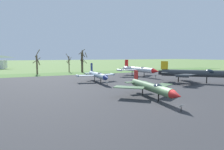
{
  "coord_description": "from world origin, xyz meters",
  "views": [
    {
      "loc": [
        -15.97,
        -17.58,
        6.32
      ],
      "look_at": [
        -0.78,
        15.53,
        2.59
      ],
      "focal_mm": 29.48,
      "sensor_mm": 36.0,
      "label": 1
    }
  ],
  "objects_px": {
    "jet_fighter_front_right": "(193,73)",
    "jet_fighter_rear_left": "(151,87)",
    "jet_fighter_rear_center": "(139,69)",
    "info_placard_rear_center": "(156,76)",
    "info_placard_rear_left": "(181,107)",
    "info_placard_front_left": "(107,83)",
    "jet_fighter_front_left": "(98,75)"
  },
  "relations": [
    {
      "from": "info_placard_front_left",
      "to": "info_placard_rear_center",
      "type": "bearing_deg",
      "value": 20.11
    },
    {
      "from": "jet_fighter_rear_center",
      "to": "jet_fighter_front_right",
      "type": "bearing_deg",
      "value": -77.34
    },
    {
      "from": "info_placard_front_left",
      "to": "jet_fighter_rear_center",
      "type": "xyz_separation_m",
      "value": [
        16.55,
        13.62,
        1.58
      ]
    },
    {
      "from": "jet_fighter_front_left",
      "to": "info_placard_front_left",
      "type": "bearing_deg",
      "value": -92.08
    },
    {
      "from": "jet_fighter_rear_center",
      "to": "info_placard_rear_center",
      "type": "distance_m",
      "value": 7.43
    },
    {
      "from": "info_placard_front_left",
      "to": "jet_fighter_rear_left",
      "type": "relative_size",
      "value": 0.08
    },
    {
      "from": "jet_fighter_front_right",
      "to": "jet_fighter_rear_left",
      "type": "bearing_deg",
      "value": -154.06
    },
    {
      "from": "jet_fighter_front_right",
      "to": "info_placard_rear_left",
      "type": "relative_size",
      "value": 16.51
    },
    {
      "from": "jet_fighter_front_left",
      "to": "info_placard_rear_left",
      "type": "relative_size",
      "value": 15.43
    },
    {
      "from": "jet_fighter_front_right",
      "to": "info_placard_rear_center",
      "type": "height_order",
      "value": "jet_fighter_front_right"
    },
    {
      "from": "info_placard_front_left",
      "to": "jet_fighter_rear_center",
      "type": "relative_size",
      "value": 0.06
    },
    {
      "from": "jet_fighter_rear_left",
      "to": "info_placard_rear_left",
      "type": "distance_m",
      "value": 6.77
    },
    {
      "from": "info_placard_front_left",
      "to": "jet_fighter_rear_left",
      "type": "bearing_deg",
      "value": -83.57
    },
    {
      "from": "info_placard_front_left",
      "to": "info_placard_rear_center",
      "type": "distance_m",
      "value": 18.66
    },
    {
      "from": "jet_fighter_front_left",
      "to": "jet_fighter_rear_center",
      "type": "xyz_separation_m",
      "value": [
        16.33,
        7.42,
        0.4
      ]
    },
    {
      "from": "info_placard_rear_center",
      "to": "info_placard_rear_left",
      "type": "height_order",
      "value": "info_placard_rear_center"
    },
    {
      "from": "info_placard_rear_center",
      "to": "jet_fighter_rear_left",
      "type": "relative_size",
      "value": 0.09
    },
    {
      "from": "jet_fighter_rear_center",
      "to": "info_placard_rear_left",
      "type": "xyz_separation_m",
      "value": [
        -15.82,
        -33.28,
        -1.66
      ]
    },
    {
      "from": "info_placard_front_left",
      "to": "jet_fighter_front_right",
      "type": "bearing_deg",
      "value": -10.53
    },
    {
      "from": "jet_fighter_front_right",
      "to": "jet_fighter_rear_left",
      "type": "xyz_separation_m",
      "value": [
        -19.0,
        -9.24,
        -0.56
      ]
    },
    {
      "from": "jet_fighter_front_left",
      "to": "info_placard_rear_center",
      "type": "relative_size",
      "value": 11.87
    },
    {
      "from": "info_placard_front_left",
      "to": "info_placard_rear_center",
      "type": "relative_size",
      "value": 0.93
    },
    {
      "from": "jet_fighter_rear_center",
      "to": "info_placard_rear_center",
      "type": "xyz_separation_m",
      "value": [
        0.97,
        -7.2,
        -1.55
      ]
    },
    {
      "from": "info_placard_front_left",
      "to": "jet_fighter_rear_left",
      "type": "xyz_separation_m",
      "value": [
        1.47,
        -13.04,
        1.14
      ]
    },
    {
      "from": "jet_fighter_front_left",
      "to": "info_placard_rear_left",
      "type": "distance_m",
      "value": 25.89
    },
    {
      "from": "jet_fighter_rear_center",
      "to": "jet_fighter_rear_left",
      "type": "height_order",
      "value": "jet_fighter_rear_center"
    },
    {
      "from": "jet_fighter_front_right",
      "to": "info_placard_rear_center",
      "type": "xyz_separation_m",
      "value": [
        -2.95,
        10.22,
        -1.68
      ]
    },
    {
      "from": "info_placard_rear_center",
      "to": "info_placard_rear_left",
      "type": "bearing_deg",
      "value": -122.77
    },
    {
      "from": "jet_fighter_front_left",
      "to": "info_placard_rear_left",
      "type": "height_order",
      "value": "jet_fighter_front_left"
    },
    {
      "from": "jet_fighter_rear_center",
      "to": "jet_fighter_rear_left",
      "type": "distance_m",
      "value": 30.64
    },
    {
      "from": "jet_fighter_front_right",
      "to": "jet_fighter_rear_left",
      "type": "relative_size",
      "value": 1.08
    },
    {
      "from": "info_placard_rear_center",
      "to": "info_placard_rear_left",
      "type": "xyz_separation_m",
      "value": [
        -16.79,
        -26.08,
        -0.11
      ]
    }
  ]
}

